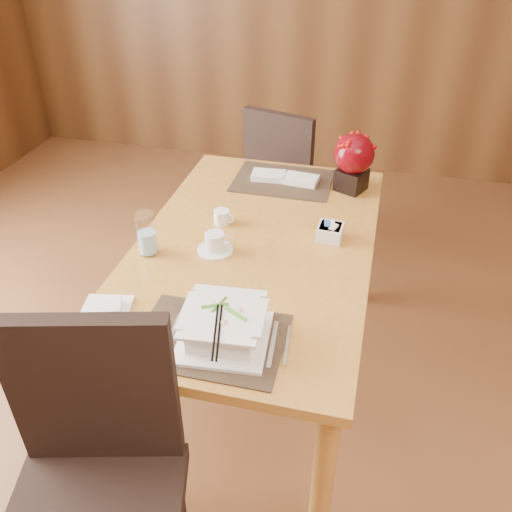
% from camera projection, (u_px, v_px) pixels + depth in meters
% --- Properties ---
extents(ground, '(6.00, 6.00, 0.00)m').
position_uv_depth(ground, '(216.00, 495.00, 2.03)').
color(ground, brown).
rests_on(ground, ground).
extents(dining_table, '(0.90, 1.50, 0.75)m').
position_uv_depth(dining_table, '(254.00, 264.00, 2.15)').
color(dining_table, '#C28436').
rests_on(dining_table, ground).
extents(placemat_near, '(0.45, 0.33, 0.01)m').
position_uv_depth(placemat_near, '(211.00, 339.00, 1.65)').
color(placemat_near, black).
rests_on(placemat_near, dining_table).
extents(placemat_far, '(0.45, 0.33, 0.01)m').
position_uv_depth(placemat_far, '(283.00, 181.00, 2.53)').
color(placemat_far, black).
rests_on(placemat_far, dining_table).
extents(soup_setting, '(0.29, 0.29, 0.11)m').
position_uv_depth(soup_setting, '(224.00, 327.00, 1.62)').
color(soup_setting, white).
rests_on(soup_setting, dining_table).
extents(coffee_cup, '(0.14, 0.14, 0.08)m').
position_uv_depth(coffee_cup, '(215.00, 244.00, 2.03)').
color(coffee_cup, white).
rests_on(coffee_cup, dining_table).
extents(water_glass, '(0.10, 0.10, 0.17)m').
position_uv_depth(water_glass, '(147.00, 234.00, 1.99)').
color(water_glass, white).
rests_on(water_glass, dining_table).
extents(creamer_jug, '(0.10, 0.10, 0.06)m').
position_uv_depth(creamer_jug, '(222.00, 217.00, 2.20)').
color(creamer_jug, white).
rests_on(creamer_jug, dining_table).
extents(sugar_caddy, '(0.10, 0.10, 0.06)m').
position_uv_depth(sugar_caddy, '(330.00, 232.00, 2.11)').
color(sugar_caddy, white).
rests_on(sugar_caddy, dining_table).
extents(berry_decor, '(0.18, 0.18, 0.26)m').
position_uv_depth(berry_decor, '(354.00, 159.00, 2.38)').
color(berry_decor, black).
rests_on(berry_decor, dining_table).
extents(napkins_far, '(0.31, 0.12, 0.03)m').
position_uv_depth(napkins_far, '(287.00, 178.00, 2.52)').
color(napkins_far, white).
rests_on(napkins_far, dining_table).
extents(bread_plate, '(0.18, 0.18, 0.01)m').
position_uv_depth(bread_plate, '(106.00, 311.00, 1.75)').
color(bread_plate, white).
rests_on(bread_plate, dining_table).
extents(near_chair, '(0.58, 0.58, 1.02)m').
position_uv_depth(near_chair, '(95.00, 473.00, 1.47)').
color(near_chair, black).
rests_on(near_chair, ground).
extents(far_chair, '(0.52, 0.53, 0.91)m').
position_uv_depth(far_chair, '(286.00, 174.00, 3.12)').
color(far_chair, black).
rests_on(far_chair, ground).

